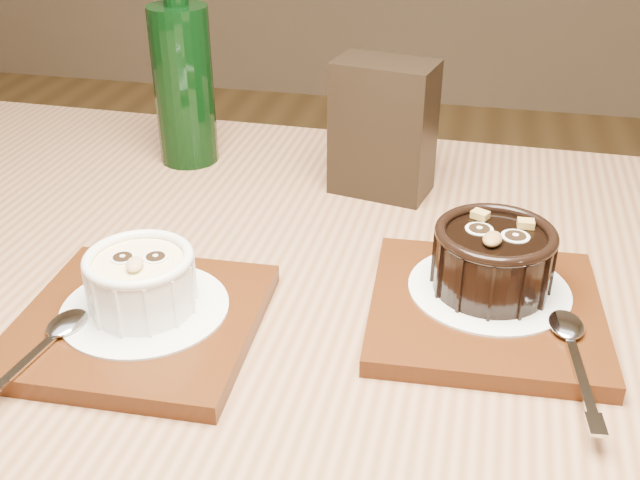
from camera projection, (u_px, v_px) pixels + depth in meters
The scene contains 11 objects.
table at pixel (294, 396), 0.65m from camera, with size 1.21×0.82×0.75m.
tray_left at pixel (139, 322), 0.58m from camera, with size 0.18×0.18×0.01m, color #47200B.
doily_left at pixel (145, 308), 0.58m from camera, with size 0.13×0.13×0.00m, color white.
ramekin_white at pixel (141, 279), 0.57m from camera, with size 0.08×0.08×0.05m.
spoon_left at pixel (37, 350), 0.53m from camera, with size 0.03×0.13×0.01m, color silver, non-canonical shape.
tray_right at pixel (485, 310), 0.59m from camera, with size 0.18×0.18×0.01m, color #47200B.
doily_right at pixel (489, 289), 0.60m from camera, with size 0.13×0.13×0.00m, color white.
ramekin_dark at pixel (493, 256), 0.59m from camera, with size 0.10×0.10×0.06m.
spoon_right at pixel (575, 354), 0.53m from camera, with size 0.03×0.13×0.01m, color silver, non-canonical shape.
condiment_stand at pixel (383, 129), 0.77m from camera, with size 0.10×0.06×0.14m, color black.
green_bottle at pixel (183, 79), 0.83m from camera, with size 0.07×0.07×0.25m.
Camera 1 is at (0.34, -0.70, 1.10)m, focal length 42.00 mm.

